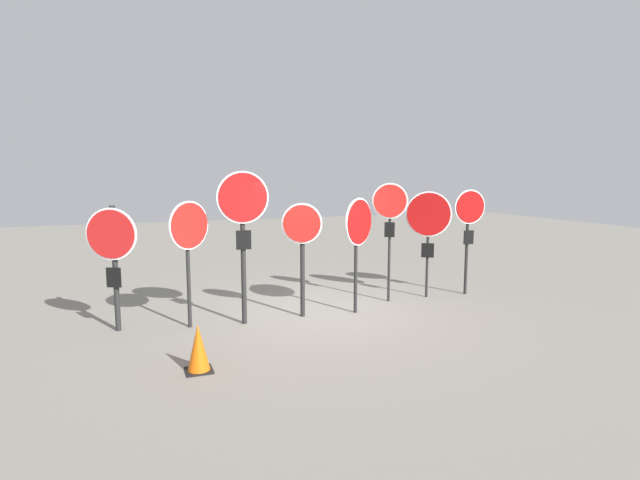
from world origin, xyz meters
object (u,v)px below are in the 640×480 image
Objects in this scene: stop_sign_0 at (113,247)px; stop_sign_7 at (469,218)px; stop_sign_1 at (189,235)px; stop_sign_4 at (358,229)px; stop_sign_5 at (390,212)px; stop_sign_3 at (302,239)px; stop_sign_6 at (428,220)px; traffic_cone_0 at (198,348)px; stop_sign_2 at (243,217)px.

stop_sign_0 is 7.09m from stop_sign_7.
stop_sign_1 is at bearing 14.41° from stop_sign_0.
stop_sign_7 reaches higher than stop_sign_4.
stop_sign_1 is (1.20, -0.24, 0.17)m from stop_sign_0.
stop_sign_0 is at bearing -147.12° from stop_sign_5.
stop_sign_3 is at bearing 20.13° from stop_sign_0.
stop_sign_6 reaches higher than traffic_cone_0.
stop_sign_2 is 1.22× the size of stop_sign_4.
stop_sign_4 is 0.97× the size of stop_sign_6.
stop_sign_6 is (6.12, 0.13, 0.23)m from stop_sign_0.
stop_sign_7 reaches higher than stop_sign_0.
stop_sign_0 is 3.26× the size of traffic_cone_0.
stop_sign_5 is (5.19, 0.12, 0.42)m from stop_sign_0.
stop_sign_5 reaches higher than stop_sign_4.
stop_sign_2 is 2.17m from stop_sign_4.
stop_sign_5 reaches higher than stop_sign_7.
stop_sign_5 is at bearing -3.72° from stop_sign_4.
stop_sign_0 is at bearing 140.98° from stop_sign_4.
stop_sign_2 reaches higher than stop_sign_6.
stop_sign_6 is at bearing 32.56° from stop_sign_5.
stop_sign_1 is at bearing 173.27° from stop_sign_2.
stop_sign_1 is 4.02m from stop_sign_5.
traffic_cone_0 is (-4.14, -2.34, -1.52)m from stop_sign_5.
stop_sign_2 reaches higher than stop_sign_5.
stop_sign_2 is at bearing 145.15° from stop_sign_4.
stop_sign_0 is 6.12m from stop_sign_6.
stop_sign_5 is 1.08× the size of stop_sign_6.
stop_sign_2 is 5.02m from stop_sign_7.
stop_sign_6 is 0.99× the size of stop_sign_7.
stop_sign_0 is at bearing -162.05° from stop_sign_3.
stop_sign_4 is at bearing -36.74° from stop_sign_1.
stop_sign_3 is 3.94m from stop_sign_7.
traffic_cone_0 is (-3.18, -1.80, -1.28)m from stop_sign_4.
stop_sign_6 is (0.93, 0.02, -0.19)m from stop_sign_5.
stop_sign_1 is 3.37× the size of traffic_cone_0.
stop_sign_6 is (4.03, 0.50, -0.22)m from stop_sign_2.
stop_sign_4 is at bearing 0.06° from stop_sign_2.
stop_sign_5 is 1.07× the size of stop_sign_7.
stop_sign_2 is 4.07m from stop_sign_6.
stop_sign_5 is at bearing -177.98° from stop_sign_7.
stop_sign_2 is 2.64m from traffic_cone_0.
stop_sign_7 is 6.60m from traffic_cone_0.
stop_sign_5 is 3.78× the size of traffic_cone_0.
stop_sign_1 is at bearing -173.37° from stop_sign_7.
stop_sign_4 is at bearing 19.83° from stop_sign_0.
stop_sign_4 is (2.15, -0.06, -0.28)m from stop_sign_2.
stop_sign_1 is 1.00× the size of stop_sign_4.
stop_sign_1 is 0.89× the size of stop_sign_5.
stop_sign_4 is 0.95× the size of stop_sign_7.
stop_sign_2 is at bearing 15.60° from stop_sign_0.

